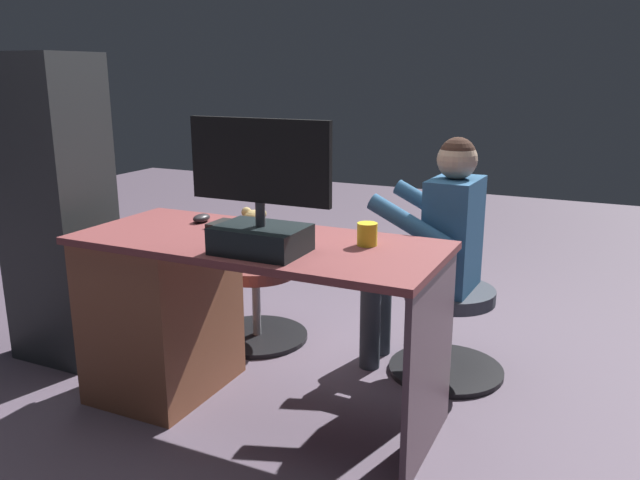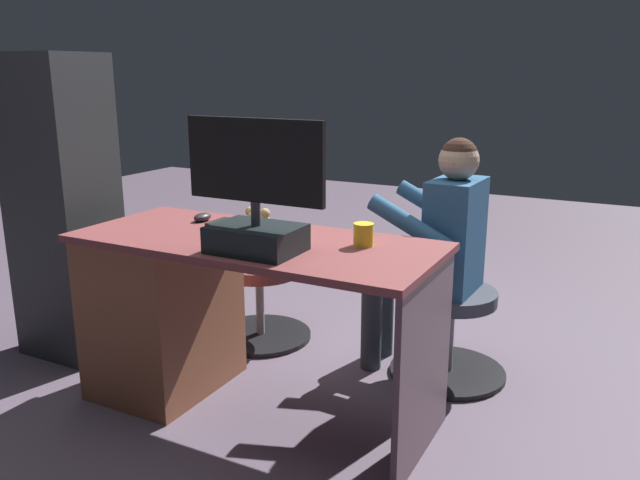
# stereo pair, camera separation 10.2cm
# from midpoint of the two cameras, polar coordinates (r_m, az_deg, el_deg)

# --- Properties ---
(ground_plane) EXTENTS (10.00, 10.00, 0.00)m
(ground_plane) POSITION_cam_midpoint_polar(r_m,az_deg,el_deg) (3.09, -2.80, -11.90)
(ground_plane) COLOR #5E4F60
(desk) EXTENTS (1.48, 0.63, 0.75)m
(desk) POSITION_cam_midpoint_polar(r_m,az_deg,el_deg) (2.86, -13.21, -5.81)
(desk) COLOR brown
(desk) RESTS_ON ground_plane
(monitor) EXTENTS (0.56, 0.24, 0.48)m
(monitor) POSITION_cam_midpoint_polar(r_m,az_deg,el_deg) (2.32, -6.60, 2.62)
(monitor) COLOR black
(monitor) RESTS_ON desk
(keyboard) EXTENTS (0.42, 0.14, 0.02)m
(keyboard) POSITION_cam_midpoint_polar(r_m,az_deg,el_deg) (2.68, -6.77, 1.07)
(keyboard) COLOR black
(keyboard) RESTS_ON desk
(computer_mouse) EXTENTS (0.06, 0.10, 0.04)m
(computer_mouse) POSITION_cam_midpoint_polar(r_m,az_deg,el_deg) (2.86, -11.52, 1.92)
(computer_mouse) COLOR #262327
(computer_mouse) RESTS_ON desk
(cup) EXTENTS (0.08, 0.08, 0.09)m
(cup) POSITION_cam_midpoint_polar(r_m,az_deg,el_deg) (2.43, 3.02, 0.52)
(cup) COLOR yellow
(cup) RESTS_ON desk
(tv_remote) EXTENTS (0.09, 0.16, 0.02)m
(tv_remote) POSITION_cam_midpoint_polar(r_m,az_deg,el_deg) (2.52, -8.92, 0.12)
(tv_remote) COLOR black
(tv_remote) RESTS_ON desk
(notebook_binder) EXTENTS (0.28, 0.34, 0.02)m
(notebook_binder) POSITION_cam_midpoint_polar(r_m,az_deg,el_deg) (2.44, -5.28, -0.23)
(notebook_binder) COLOR beige
(notebook_binder) RESTS_ON desk
(office_chair_teddy) EXTENTS (0.54, 0.54, 0.42)m
(office_chair_teddy) POSITION_cam_midpoint_polar(r_m,az_deg,el_deg) (3.41, -6.57, -4.97)
(office_chair_teddy) COLOR black
(office_chair_teddy) RESTS_ON ground_plane
(teddy_bear) EXTENTS (0.21, 0.21, 0.29)m
(teddy_bear) POSITION_cam_midpoint_polar(r_m,az_deg,el_deg) (3.33, -6.63, 0.10)
(teddy_bear) COLOR tan
(teddy_bear) RESTS_ON office_chair_teddy
(visitor_chair) EXTENTS (0.54, 0.54, 0.42)m
(visitor_chair) POSITION_cam_midpoint_polar(r_m,az_deg,el_deg) (3.07, 10.40, -7.58)
(visitor_chair) COLOR black
(visitor_chair) RESTS_ON ground_plane
(person) EXTENTS (0.51, 0.49, 1.11)m
(person) POSITION_cam_midpoint_polar(r_m,az_deg,el_deg) (2.96, 9.26, -0.01)
(person) COLOR #2C5983
(person) RESTS_ON ground_plane
(equipment_rack) EXTENTS (0.44, 0.36, 1.47)m
(equipment_rack) POSITION_cam_midpoint_polar(r_m,az_deg,el_deg) (3.35, -23.16, 2.37)
(equipment_rack) COLOR #2D3032
(equipment_rack) RESTS_ON ground_plane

